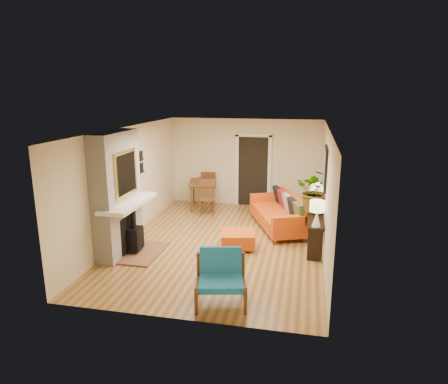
{
  "coord_description": "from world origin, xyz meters",
  "views": [
    {
      "loc": [
        1.83,
        -8.43,
        3.41
      ],
      "look_at": [
        0.0,
        0.2,
        1.15
      ],
      "focal_mm": 32.0,
      "sensor_mm": 36.0,
      "label": 1
    }
  ],
  "objects_px": {
    "dining_table": "(205,187)",
    "houseplant": "(316,190)",
    "console_table": "(315,221)",
    "lamp_near": "(317,210)",
    "lamp_far": "(316,192)",
    "blue_chair": "(221,274)",
    "ottoman": "(238,239)",
    "sofa": "(282,213)"
  },
  "relations": [
    {
      "from": "console_table",
      "to": "houseplant",
      "type": "xyz_separation_m",
      "value": [
        -0.01,
        0.24,
        0.65
      ]
    },
    {
      "from": "sofa",
      "to": "console_table",
      "type": "distance_m",
      "value": 1.35
    },
    {
      "from": "ottoman",
      "to": "blue_chair",
      "type": "bearing_deg",
      "value": -86.91
    },
    {
      "from": "lamp_near",
      "to": "houseplant",
      "type": "height_order",
      "value": "houseplant"
    },
    {
      "from": "blue_chair",
      "to": "lamp_far",
      "type": "distance_m",
      "value": 3.9
    },
    {
      "from": "dining_table",
      "to": "houseplant",
      "type": "relative_size",
      "value": 1.86
    },
    {
      "from": "dining_table",
      "to": "lamp_far",
      "type": "xyz_separation_m",
      "value": [
        3.16,
        -1.63,
        0.42
      ]
    },
    {
      "from": "console_table",
      "to": "sofa",
      "type": "bearing_deg",
      "value": 127.04
    },
    {
      "from": "houseplant",
      "to": "ottoman",
      "type": "bearing_deg",
      "value": -156.63
    },
    {
      "from": "dining_table",
      "to": "houseplant",
      "type": "height_order",
      "value": "houseplant"
    },
    {
      "from": "lamp_far",
      "to": "houseplant",
      "type": "bearing_deg",
      "value": -91.13
    },
    {
      "from": "console_table",
      "to": "lamp_far",
      "type": "xyz_separation_m",
      "value": [
        0.0,
        0.75,
        0.49
      ]
    },
    {
      "from": "ottoman",
      "to": "console_table",
      "type": "relative_size",
      "value": 0.46
    },
    {
      "from": "dining_table",
      "to": "lamp_near",
      "type": "bearing_deg",
      "value": -45.05
    },
    {
      "from": "sofa",
      "to": "console_table",
      "type": "height_order",
      "value": "sofa"
    },
    {
      "from": "blue_chair",
      "to": "console_table",
      "type": "height_order",
      "value": "blue_chair"
    },
    {
      "from": "console_table",
      "to": "lamp_near",
      "type": "relative_size",
      "value": 3.43
    },
    {
      "from": "dining_table",
      "to": "sofa",
      "type": "bearing_deg",
      "value": -29.29
    },
    {
      "from": "sofa",
      "to": "lamp_far",
      "type": "bearing_deg",
      "value": -21.33
    },
    {
      "from": "lamp_near",
      "to": "sofa",
      "type": "bearing_deg",
      "value": 113.54
    },
    {
      "from": "houseplant",
      "to": "sofa",
      "type": "bearing_deg",
      "value": 134.06
    },
    {
      "from": "ottoman",
      "to": "dining_table",
      "type": "distance_m",
      "value": 3.25
    },
    {
      "from": "sofa",
      "to": "blue_chair",
      "type": "relative_size",
      "value": 2.52
    },
    {
      "from": "sofa",
      "to": "lamp_near",
      "type": "xyz_separation_m",
      "value": [
        0.8,
        -1.84,
        0.67
      ]
    },
    {
      "from": "blue_chair",
      "to": "sofa",
      "type": "bearing_deg",
      "value": 79.09
    },
    {
      "from": "ottoman",
      "to": "houseplant",
      "type": "bearing_deg",
      "value": 23.37
    },
    {
      "from": "lamp_far",
      "to": "houseplant",
      "type": "xyz_separation_m",
      "value": [
        -0.01,
        -0.51,
        0.17
      ]
    },
    {
      "from": "lamp_near",
      "to": "lamp_far",
      "type": "relative_size",
      "value": 1.0
    },
    {
      "from": "console_table",
      "to": "lamp_near",
      "type": "xyz_separation_m",
      "value": [
        0.0,
        -0.78,
        0.49
      ]
    },
    {
      "from": "blue_chair",
      "to": "console_table",
      "type": "xyz_separation_m",
      "value": [
        1.54,
        2.78,
        0.11
      ]
    },
    {
      "from": "dining_table",
      "to": "console_table",
      "type": "relative_size",
      "value": 1.02
    },
    {
      "from": "lamp_near",
      "to": "houseplant",
      "type": "xyz_separation_m",
      "value": [
        -0.01,
        1.02,
        0.17
      ]
    },
    {
      "from": "console_table",
      "to": "lamp_near",
      "type": "height_order",
      "value": "lamp_near"
    },
    {
      "from": "blue_chair",
      "to": "lamp_near",
      "type": "bearing_deg",
      "value": 52.33
    },
    {
      "from": "sofa",
      "to": "ottoman",
      "type": "distance_m",
      "value": 1.77
    },
    {
      "from": "dining_table",
      "to": "console_table",
      "type": "height_order",
      "value": "dining_table"
    },
    {
      "from": "blue_chair",
      "to": "lamp_near",
      "type": "distance_m",
      "value": 2.6
    },
    {
      "from": "lamp_near",
      "to": "console_table",
      "type": "bearing_deg",
      "value": 90.0
    },
    {
      "from": "lamp_near",
      "to": "houseplant",
      "type": "distance_m",
      "value": 1.04
    },
    {
      "from": "console_table",
      "to": "lamp_far",
      "type": "bearing_deg",
      "value": 90.0
    },
    {
      "from": "lamp_near",
      "to": "ottoman",
      "type": "bearing_deg",
      "value": 169.58
    },
    {
      "from": "sofa",
      "to": "dining_table",
      "type": "xyz_separation_m",
      "value": [
        -2.35,
        1.32,
        0.26
      ]
    }
  ]
}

